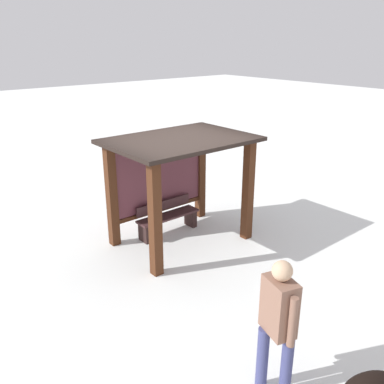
% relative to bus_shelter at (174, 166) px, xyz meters
% --- Properties ---
extents(ground_plane, '(60.00, 60.00, 0.00)m').
position_rel_bus_shelter_xyz_m(ground_plane, '(0.00, -0.21, -1.58)').
color(ground_plane, white).
extents(bus_shelter, '(2.77, 1.97, 2.19)m').
position_rel_bus_shelter_xyz_m(bus_shelter, '(0.00, 0.00, 0.00)').
color(bus_shelter, '#462412').
rests_on(bus_shelter, ground).
extents(bench_left_inside, '(1.43, 0.37, 0.71)m').
position_rel_bus_shelter_xyz_m(bench_left_inside, '(0.00, 0.28, -1.23)').
color(bench_left_inside, '#422729').
rests_on(bench_left_inside, ground).
extents(person_walking, '(0.37, 0.60, 1.76)m').
position_rel_bus_shelter_xyz_m(person_walking, '(-1.59, -4.02, -0.55)').
color(person_walking, '#855E4C').
rests_on(person_walking, ground).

